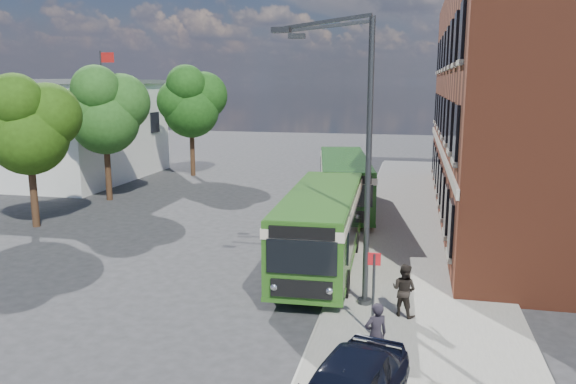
# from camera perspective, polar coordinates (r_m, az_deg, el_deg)

# --- Properties ---
(ground) EXTENTS (120.00, 120.00, 0.00)m
(ground) POSITION_cam_1_polar(r_m,az_deg,el_deg) (21.34, -5.94, -8.40)
(ground) COLOR #29292C
(ground) RESTS_ON ground
(pavement) EXTENTS (6.00, 48.00, 0.15)m
(pavement) POSITION_cam_1_polar(r_m,az_deg,el_deg) (27.95, 13.25, -3.78)
(pavement) COLOR gray
(pavement) RESTS_ON ground
(kerb_line) EXTENTS (0.12, 48.00, 0.01)m
(kerb_line) POSITION_cam_1_polar(r_m,az_deg,el_deg) (28.08, 7.01, -3.64)
(kerb_line) COLOR beige
(kerb_line) RESTS_ON ground
(brick_office) EXTENTS (12.10, 26.00, 14.20)m
(brick_office) POSITION_cam_1_polar(r_m,az_deg,el_deg) (31.94, 26.59, 9.70)
(brick_office) COLOR brown
(brick_office) RESTS_ON ground
(white_building) EXTENTS (9.40, 13.40, 7.30)m
(white_building) POSITION_cam_1_polar(r_m,az_deg,el_deg) (44.55, -20.91, 5.93)
(white_building) COLOR silver
(white_building) RESTS_ON ground
(flagpole) EXTENTS (0.95, 0.10, 9.00)m
(flagpole) POSITION_cam_1_polar(r_m,az_deg,el_deg) (37.30, -18.10, 7.22)
(flagpole) COLOR #313335
(flagpole) RESTS_ON ground
(street_lamp) EXTENTS (2.96, 2.38, 9.00)m
(street_lamp) POSITION_cam_1_polar(r_m,az_deg,el_deg) (17.29, 6.99, 3.33)
(street_lamp) COLOR #313335
(street_lamp) RESTS_ON ground
(bus_stop_sign) EXTENTS (0.35, 0.08, 2.52)m
(bus_stop_sign) POSITION_cam_1_polar(r_m,az_deg,el_deg) (15.89, 8.68, -9.64)
(bus_stop_sign) COLOR #313335
(bus_stop_sign) RESTS_ON ground
(bus_front) EXTENTS (2.94, 9.96, 3.02)m
(bus_front) POSITION_cam_1_polar(r_m,az_deg,el_deg) (21.57, 3.43, -3.08)
(bus_front) COLOR #2C601A
(bus_front) RESTS_ON ground
(bus_rear) EXTENTS (4.31, 11.08, 3.02)m
(bus_rear) POSITION_cam_1_polar(r_m,az_deg,el_deg) (31.35, 5.72, 1.35)
(bus_rear) COLOR #1A4C15
(bus_rear) RESTS_ON ground
(pedestrian_a) EXTENTS (0.72, 0.64, 1.66)m
(pedestrian_a) POSITION_cam_1_polar(r_m,az_deg,el_deg) (14.43, 8.91, -14.14)
(pedestrian_a) COLOR #242028
(pedestrian_a) RESTS_ON pavement
(pedestrian_b) EXTENTS (0.98, 0.91, 1.62)m
(pedestrian_b) POSITION_cam_1_polar(r_m,az_deg,el_deg) (17.48, 11.70, -9.72)
(pedestrian_b) COLOR black
(pedestrian_b) RESTS_ON pavement
(tree_left) EXTENTS (4.47, 4.25, 7.54)m
(tree_left) POSITION_cam_1_polar(r_m,az_deg,el_deg) (30.00, -24.91, 6.27)
(tree_left) COLOR #3B2315
(tree_left) RESTS_ON ground
(tree_mid) EXTENTS (4.80, 4.57, 8.11)m
(tree_mid) POSITION_cam_1_polar(r_m,az_deg,el_deg) (35.44, -18.12, 7.95)
(tree_mid) COLOR #3B2315
(tree_mid) RESTS_ON ground
(tree_right) EXTENTS (4.98, 4.73, 8.40)m
(tree_right) POSITION_cam_1_polar(r_m,az_deg,el_deg) (43.55, -9.79, 9.08)
(tree_right) COLOR #3B2315
(tree_right) RESTS_ON ground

